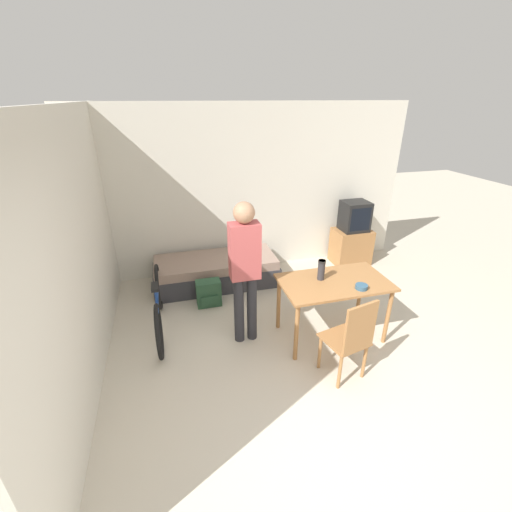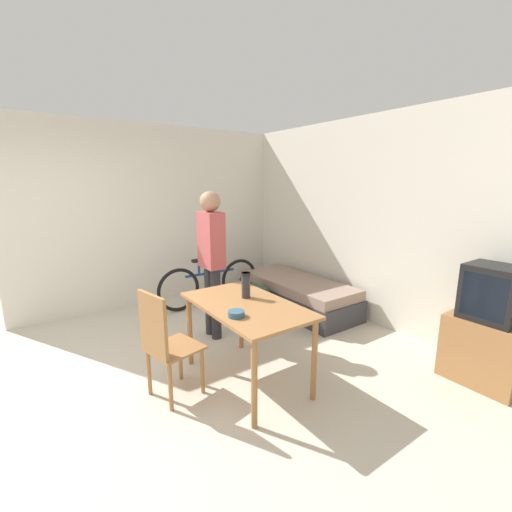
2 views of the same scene
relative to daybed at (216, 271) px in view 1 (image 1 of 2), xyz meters
name	(u,v)px [view 1 (image 1 of 2)]	position (x,y,z in m)	size (l,w,h in m)	color
ground_plane	(351,441)	(0.70, -3.10, -0.22)	(20.00, 20.00, 0.00)	beige
wall_back	(250,191)	(0.70, 0.51, 1.13)	(5.42, 0.06, 2.70)	silver
wall_left	(81,249)	(-1.54, -1.31, 1.13)	(0.06, 4.58, 2.70)	silver
daybed	(216,271)	(0.00, 0.00, 0.00)	(1.94, 0.80, 0.45)	#333338
tv	(352,237)	(2.47, 0.15, 0.28)	(0.64, 0.47, 1.14)	#9E6B3D
dining_table	(334,288)	(1.17, -1.68, 0.46)	(1.28, 0.75, 0.77)	#9E6B3D
wooden_chair	(352,337)	(1.02, -2.41, 0.32)	(0.49, 0.49, 0.99)	#9E6B3D
bicycle	(159,306)	(-0.89, -0.98, 0.11)	(0.08, 1.69, 0.74)	black
person_standing	(245,264)	(0.13, -1.48, 0.82)	(0.34, 0.24, 1.76)	#28282D
thermos_flask	(321,269)	(1.03, -1.59, 0.69)	(0.09, 0.09, 0.25)	#2D2D33
mate_bowl	(361,287)	(1.39, -1.91, 0.58)	(0.14, 0.14, 0.05)	#335670
backpack	(209,293)	(-0.20, -0.60, -0.03)	(0.35, 0.23, 0.39)	#284C33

